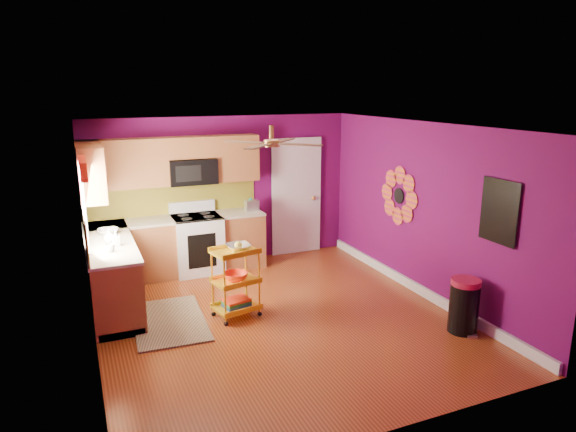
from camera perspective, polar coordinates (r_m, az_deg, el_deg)
name	(u,v)px	position (r m, az deg, el deg)	size (l,w,h in m)	color
ground	(278,318)	(6.89, -1.07, -11.29)	(5.00, 5.00, 0.00)	maroon
room_envelope	(280,197)	(6.37, -0.91, 2.12)	(4.54, 5.04, 2.52)	#610B52
lower_cabinets	(151,259)	(8.06, -14.98, -4.62)	(2.81, 2.31, 0.94)	brown
electric_range	(197,243)	(8.51, -10.05, -3.00)	(0.76, 0.66, 1.13)	white
upper_cabinetry	(149,166)	(8.10, -15.24, 5.41)	(2.80, 2.30, 1.26)	brown
left_window	(83,187)	(6.93, -21.86, 2.96)	(0.08, 1.35, 1.08)	white
panel_door	(296,198)	(9.23, 0.93, 2.04)	(0.95, 0.11, 2.15)	white
right_wall_art	(440,202)	(7.25, 16.49, 1.48)	(0.04, 2.74, 1.04)	black
ceiling_fan	(272,142)	(6.44, -1.84, 8.17)	(1.01, 1.01, 0.26)	#BF8C3F
shag_rug	(170,321)	(6.96, -13.03, -11.30)	(0.89, 1.45, 0.02)	black
rolling_cart	(236,279)	(6.79, -5.77, -6.94)	(0.64, 0.52, 1.03)	yellow
trash_can	(464,306)	(6.77, 18.97, -9.40)	(0.46, 0.46, 0.69)	black
teal_kettle	(251,205)	(8.67, -4.17, 1.20)	(0.18, 0.18, 0.21)	#13917F
toaster	(252,206)	(8.62, -4.05, 1.17)	(0.22, 0.15, 0.18)	beige
soap_bottle_a	(116,238)	(7.07, -18.57, -2.35)	(0.09, 0.10, 0.21)	#EA3F72
soap_bottle_b	(110,236)	(7.25, -19.21, -2.09)	(0.15, 0.15, 0.19)	white
counter_dish	(108,231)	(7.70, -19.35, -1.62)	(0.28, 0.28, 0.07)	white
counter_cup	(110,248)	(6.85, -19.19, -3.39)	(0.12, 0.12, 0.10)	white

